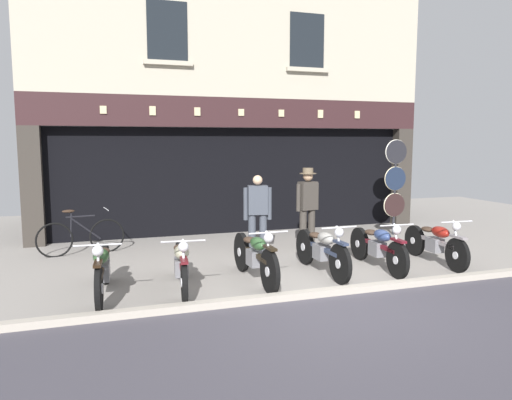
{
  "coord_description": "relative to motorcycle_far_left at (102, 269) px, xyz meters",
  "views": [
    {
      "loc": [
        -3.29,
        -6.18,
        2.27
      ],
      "look_at": [
        -0.35,
        2.77,
        1.12
      ],
      "focal_mm": 33.91,
      "sensor_mm": 36.0,
      "label": 1
    }
  ],
  "objects": [
    {
      "name": "motorcycle_center_right",
      "position": [
        4.7,
        0.12,
        -0.01
      ],
      "size": [
        0.62,
        1.97,
        0.91
      ],
      "rotation": [
        0.0,
        0.0,
        3.09
      ],
      "color": "black",
      "rests_on": "ground"
    },
    {
      "name": "motorcycle_left",
      "position": [
        1.15,
        -0.02,
        -0.02
      ],
      "size": [
        0.62,
        1.94,
        0.9
      ],
      "rotation": [
        0.0,
        0.0,
        3.04
      ],
      "color": "black",
      "rests_on": "ground"
    },
    {
      "name": "salesman_left",
      "position": [
        2.96,
        1.72,
        0.46
      ],
      "size": [
        0.55,
        0.29,
        1.61
      ],
      "rotation": [
        0.0,
        0.0,
        2.95
      ],
      "color": "#3D424C",
      "rests_on": "ground"
    },
    {
      "name": "tyre_sign_pole",
      "position": [
        6.81,
        2.77,
        0.92
      ],
      "size": [
        0.59,
        0.06,
        2.31
      ],
      "color": "#232328",
      "rests_on": "ground"
    },
    {
      "name": "leaning_bicycle",
      "position": [
        -0.38,
        2.95,
        -0.05
      ],
      "size": [
        1.7,
        0.5,
        0.94
      ],
      "rotation": [
        0.0,
        0.0,
        -1.42
      ],
      "color": "black",
      "rests_on": "ground"
    },
    {
      "name": "motorcycle_far_left",
      "position": [
        0.0,
        0.0,
        0.0
      ],
      "size": [
        0.62,
        2.01,
        0.92
      ],
      "rotation": [
        0.0,
        0.0,
        3.06
      ],
      "color": "black",
      "rests_on": "ground"
    },
    {
      "name": "motorcycle_center_left",
      "position": [
        2.36,
        0.04,
        0.01
      ],
      "size": [
        0.62,
        2.04,
        0.93
      ],
      "rotation": [
        0.0,
        0.0,
        3.17
      ],
      "color": "black",
      "rests_on": "ground"
    },
    {
      "name": "motorcycle_center",
      "position": [
        3.61,
        0.15,
        0.0
      ],
      "size": [
        0.62,
        1.98,
        0.92
      ],
      "rotation": [
        0.0,
        0.0,
        3.16
      ],
      "color": "black",
      "rests_on": "ground"
    },
    {
      "name": "ground",
      "position": [
        3.28,
        -2.03,
        -0.46
      ],
      "size": [
        21.73,
        22.0,
        0.18
      ],
      "color": "gray"
    },
    {
      "name": "shop_facade",
      "position": [
        3.28,
        5.97,
        1.29
      ],
      "size": [
        10.03,
        4.42,
        6.3
      ],
      "color": "black",
      "rests_on": "ground"
    },
    {
      "name": "shopkeeper_center",
      "position": [
        4.18,
        2.03,
        0.53
      ],
      "size": [
        0.55,
        0.36,
        1.71
      ],
      "rotation": [
        0.0,
        0.0,
        3.35
      ],
      "color": "#38332D",
      "rests_on": "ground"
    },
    {
      "name": "motorcycle_right",
      "position": [
        5.92,
        0.11,
        -0.01
      ],
      "size": [
        0.62,
        1.91,
        0.9
      ],
      "rotation": [
        0.0,
        0.0,
        3.08
      ],
      "color": "black",
      "rests_on": "ground"
    },
    {
      "name": "advert_board_near",
      "position": [
        0.87,
        4.35,
        1.17
      ],
      "size": [
        0.67,
        0.03,
        1.04
      ],
      "color": "silver"
    }
  ]
}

